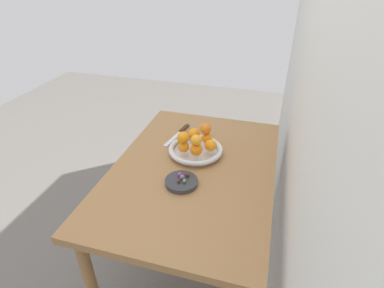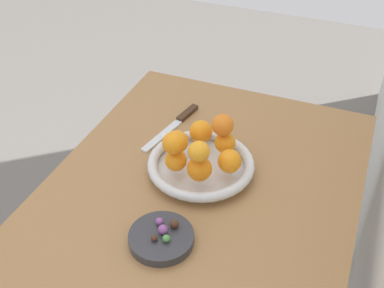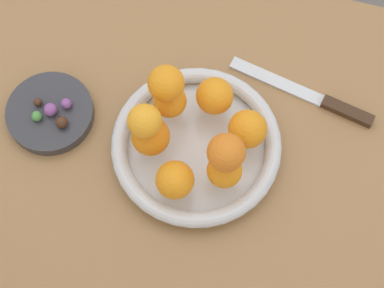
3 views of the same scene
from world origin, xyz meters
name	(u,v)px [view 1 (image 1 of 3)]	position (x,y,z in m)	size (l,w,h in m)	color
ground_plane	(193,265)	(0.00, 0.00, 0.00)	(6.00, 6.00, 0.00)	slate
wall_back	(319,71)	(0.00, 0.46, 1.25)	(4.00, 0.05, 2.50)	silver
dining_table	(194,182)	(0.00, 0.00, 0.65)	(1.10, 0.76, 0.74)	#9E7042
fruit_bowl	(196,150)	(-0.12, -0.02, 0.76)	(0.28, 0.28, 0.04)	silver
candy_dish	(181,182)	(0.14, -0.02, 0.75)	(0.15, 0.15, 0.02)	#333338
orange_0	(184,147)	(-0.06, -0.07, 0.81)	(0.05, 0.05, 0.05)	orange
orange_1	(197,150)	(-0.05, 0.00, 0.81)	(0.06, 0.06, 0.06)	orange
orange_2	(211,146)	(-0.10, 0.06, 0.81)	(0.06, 0.06, 0.06)	orange
orange_3	(207,138)	(-0.17, 0.02, 0.81)	(0.05, 0.05, 0.05)	orange
orange_4	(194,134)	(-0.19, -0.05, 0.81)	(0.06, 0.06, 0.06)	orange
orange_5	(183,139)	(-0.13, -0.09, 0.81)	(0.06, 0.06, 0.06)	orange
orange_6	(206,129)	(-0.17, 0.01, 0.86)	(0.06, 0.06, 0.06)	orange
orange_7	(197,140)	(-0.04, 0.00, 0.87)	(0.05, 0.05, 0.05)	orange
orange_8	(183,137)	(-0.06, -0.07, 0.86)	(0.06, 0.06, 0.06)	orange
candy_ball_0	(178,181)	(0.16, -0.02, 0.77)	(0.01, 0.01, 0.01)	#472819
candy_ball_1	(182,177)	(0.13, -0.02, 0.77)	(0.02, 0.02, 0.02)	#8C4C99
candy_ball_2	(180,174)	(0.11, -0.03, 0.77)	(0.02, 0.02, 0.02)	#8C4C99
candy_ball_3	(186,175)	(0.11, 0.00, 0.77)	(0.02, 0.02, 0.02)	#472819
candy_ball_4	(184,181)	(0.15, 0.00, 0.77)	(0.02, 0.02, 0.02)	#4C9947
candy_ball_5	(182,178)	(0.13, -0.02, 0.77)	(0.02, 0.02, 0.02)	#472819
knife	(179,133)	(-0.28, -0.17, 0.75)	(0.26, 0.07, 0.01)	#3F2819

